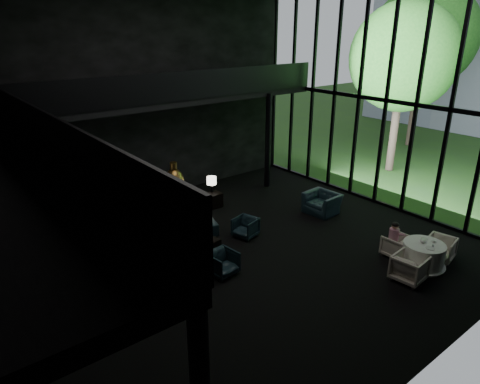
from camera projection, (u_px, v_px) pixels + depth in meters
floor at (237, 256)px, 13.01m from camera, size 14.00×12.00×0.02m
wall_back at (137, 99)px, 15.94m from camera, size 14.00×0.04×8.00m
wall_front at (456, 188)px, 7.18m from camera, size 14.00×0.04×8.00m
curtain_wall at (386, 100)px, 15.59m from camera, size 0.20×12.00×8.00m
mezzanine_back at (174, 99)px, 15.79m from camera, size 12.00×2.00×0.25m
railing_left at (37, 131)px, 8.44m from camera, size 0.06×12.00×1.00m
railing_back at (188, 86)px, 14.84m from camera, size 12.00×0.06×1.00m
column_nw at (2, 179)px, 13.55m from camera, size 0.24×0.24×4.00m
column_ne at (268, 141)px, 17.98m from camera, size 0.24×0.24×4.00m
tree_near at (404, 57)px, 18.94m from camera, size 4.80×4.80×7.65m
tree_far at (424, 37)px, 23.03m from camera, size 5.60×5.60×8.80m
console at (177, 208)px, 15.57m from camera, size 2.21×0.50×0.70m
bronze_urn at (174, 183)px, 15.30m from camera, size 0.73×0.73×1.36m
side_table_left at (137, 222)px, 14.67m from camera, size 0.47×0.47×0.52m
table_lamp_left at (135, 203)px, 14.41m from camera, size 0.37×0.37×0.62m
side_table_right at (214, 200)px, 16.47m from camera, size 0.51×0.51×0.56m
table_lamp_right at (212, 181)px, 16.31m from camera, size 0.37×0.37×0.61m
sofa at (185, 226)px, 14.06m from camera, size 2.14×1.15×0.80m
lounge_armchair_west at (152, 268)px, 11.69m from camera, size 0.78×0.81×0.69m
lounge_armchair_east at (245, 227)px, 14.10m from camera, size 0.77×0.80×0.68m
lounge_armchair_south at (223, 262)px, 11.95m from camera, size 0.77×0.73×0.73m
window_armchair at (322, 199)px, 15.83m from camera, size 0.94×1.36×1.14m
coffee_table at (200, 246)px, 13.16m from camera, size 1.11×1.11×0.42m
dining_table at (423, 257)px, 12.31m from camera, size 1.32×1.32×0.75m
dining_chair_north at (397, 245)px, 12.91m from camera, size 0.70×0.66×0.71m
dining_chair_east at (440, 247)px, 12.70m from camera, size 0.85×0.88×0.78m
dining_chair_west at (410, 266)px, 11.62m from camera, size 0.90×0.95×0.90m
child at (394, 232)px, 12.82m from camera, size 0.30×0.30×0.63m
plate_a at (430, 248)px, 11.91m from camera, size 0.30×0.30×0.02m
plate_b at (424, 239)px, 12.43m from camera, size 0.27×0.27×0.01m
saucer at (434, 242)px, 12.27m from camera, size 0.21×0.21×0.01m
coffee_cup at (434, 241)px, 12.23m from camera, size 0.09×0.09×0.07m
cereal_bowl at (423, 241)px, 12.22m from camera, size 0.17×0.17×0.09m
cream_pot at (433, 246)px, 11.98m from camera, size 0.07×0.07×0.07m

